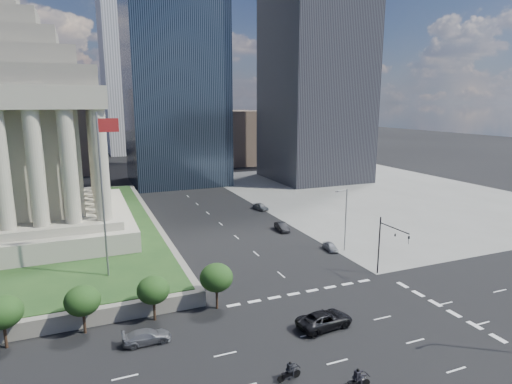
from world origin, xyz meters
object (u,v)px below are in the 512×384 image
flagpole (103,187)px  street_lamp_north (345,216)px  war_memorial (8,113)px  traffic_signal_ne (388,240)px  motorcycle_trail (289,371)px  parked_sedan_far (261,206)px  pickup_truck (325,320)px  motorcycle_lead (356,379)px  suv_grey (147,336)px  parked_sedan_near (330,247)px  parked_sedan_mid (282,227)px

flagpole → street_lamp_north: flagpole is taller
war_memorial → traffic_signal_ne: (46.50, -34.30, -16.15)m
street_lamp_north → motorcycle_trail: bearing=-131.3°
traffic_signal_ne → parked_sedan_far: 40.89m
pickup_truck → parked_sedan_far: pickup_truck is taller
war_memorial → motorcycle_trail: bearing=-63.0°
motorcycle_trail → street_lamp_north: bearing=43.5°
flagpole → motorcycle_trail: 30.27m
motorcycle_lead → motorcycle_trail: 5.52m
war_memorial → suv_grey: bearing=-69.2°
parked_sedan_near → parked_sedan_mid: 12.76m
war_memorial → parked_sedan_far: war_memorial is taller
traffic_signal_ne → parked_sedan_near: (-1.00, 12.22, -4.62)m
war_memorial → pickup_truck: size_ratio=6.40×
flagpole → motorcycle_trail: size_ratio=8.86×
war_memorial → pickup_truck: bearing=-52.7°
pickup_truck → war_memorial: bearing=31.7°
street_lamp_north → motorcycle_lead: bearing=-122.0°
war_memorial → traffic_signal_ne: size_ratio=4.88×
flagpole → parked_sedan_near: (33.33, 1.92, -12.49)m
street_lamp_north → motorcycle_lead: size_ratio=3.90×
war_memorial → parked_sedan_near: bearing=-25.9°
parked_sedan_mid → suv_grey: bearing=-129.8°
pickup_truck → motorcycle_lead: bearing=157.8°
war_memorial → suv_grey: (14.56, -38.24, -20.72)m
war_memorial → motorcycle_lead: (29.29, -51.84, -20.44)m
pickup_truck → parked_sedan_mid: 34.45m
pickup_truck → motorcycle_lead: (-2.85, -9.58, 0.11)m
flagpole → traffic_signal_ne: size_ratio=2.50×
parked_sedan_far → suv_grey: bearing=-134.7°
traffic_signal_ne → suv_grey: bearing=-173.0°
parked_sedan_near → motorcycle_trail: motorcycle_trail is taller
suv_grey → motorcycle_trail: (10.25, -10.38, 0.16)m
pickup_truck → parked_sedan_near: pickup_truck is taller
parked_sedan_mid → motorcycle_lead: size_ratio=1.75×
war_memorial → flagpole: war_memorial is taller
suv_grey → motorcycle_lead: 20.06m
parked_sedan_mid → pickup_truck: bearing=-103.4°
traffic_signal_ne → motorcycle_trail: traffic_signal_ne is taller
flagpole → parked_sedan_near: 35.64m
parked_sedan_near → motorcycle_trail: size_ratio=1.63×
traffic_signal_ne → parked_sedan_mid: bearing=98.1°
parked_sedan_near → parked_sedan_far: size_ratio=0.84×
pickup_truck → motorcycle_trail: 9.70m
street_lamp_north → parked_sedan_far: street_lamp_north is taller
street_lamp_north → pickup_truck: street_lamp_north is taller
parked_sedan_far → street_lamp_north: bearing=-96.4°
pickup_truck → suv_grey: (-17.58, 4.03, -0.17)m
flagpole → pickup_truck: size_ratio=3.28×
pickup_truck → parked_sedan_far: bearing=-21.0°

